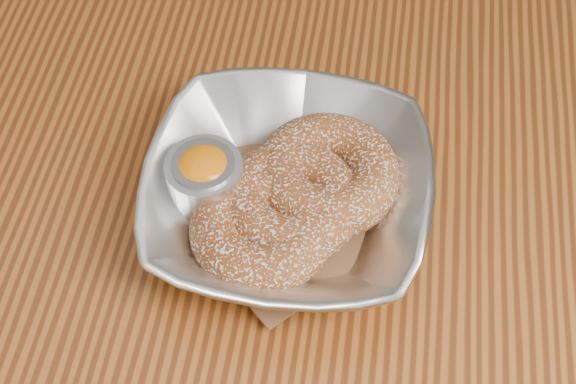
# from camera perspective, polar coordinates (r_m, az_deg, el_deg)

# --- Properties ---
(table) EXTENTS (1.20, 0.80, 0.75)m
(table) POSITION_cam_1_polar(r_m,az_deg,el_deg) (0.74, -0.32, -0.66)
(table) COLOR brown
(table) RESTS_ON ground_plane
(serving_bowl) EXTENTS (0.21, 0.21, 0.05)m
(serving_bowl) POSITION_cam_1_polar(r_m,az_deg,el_deg) (0.60, 0.00, -0.22)
(serving_bowl) COLOR silver
(serving_bowl) RESTS_ON table
(parchment) EXTENTS (0.21, 0.21, 0.00)m
(parchment) POSITION_cam_1_polar(r_m,az_deg,el_deg) (0.61, 0.00, -1.13)
(parchment) COLOR brown
(parchment) RESTS_ON table
(donut_back) EXTENTS (0.12, 0.12, 0.04)m
(donut_back) POSITION_cam_1_polar(r_m,az_deg,el_deg) (0.60, 2.76, 1.25)
(donut_back) COLOR brown
(donut_back) RESTS_ON parchment
(donut_front) EXTENTS (0.14, 0.14, 0.04)m
(donut_front) POSITION_cam_1_polar(r_m,az_deg,el_deg) (0.58, -1.87, -2.64)
(donut_front) COLOR brown
(donut_front) RESTS_ON parchment
(donut_extra) EXTENTS (0.12, 0.12, 0.04)m
(donut_extra) POSITION_cam_1_polar(r_m,az_deg,el_deg) (0.59, 0.20, -0.68)
(donut_extra) COLOR brown
(donut_extra) RESTS_ON parchment
(ramekin) EXTENTS (0.06, 0.06, 0.06)m
(ramekin) POSITION_cam_1_polar(r_m,az_deg,el_deg) (0.59, -5.90, 0.78)
(ramekin) COLOR silver
(ramekin) RESTS_ON table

